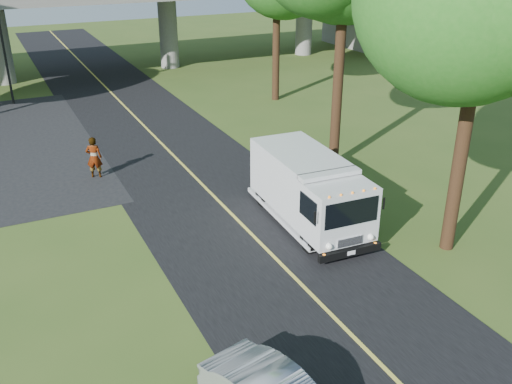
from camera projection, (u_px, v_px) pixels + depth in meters
ground at (322, 306)px, 16.08m from camera, size 120.00×120.00×0.00m
road at (197, 180)px, 24.26m from camera, size 7.00×90.00×0.02m
lane_line at (197, 179)px, 24.25m from camera, size 0.12×90.00×0.01m
overpass at (85, 11)px, 40.39m from camera, size 54.00×10.00×7.30m
traffic_signal at (4, 52)px, 33.65m from camera, size 0.18×0.22×5.20m
step_van at (308, 188)px, 20.13m from camera, size 2.49×6.10×2.52m
pedestrian at (94, 157)px, 24.17m from camera, size 0.78×0.65×1.82m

